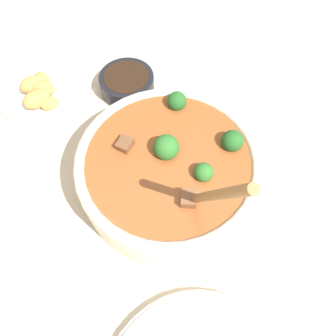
% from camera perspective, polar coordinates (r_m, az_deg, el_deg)
% --- Properties ---
extents(ground_plane, '(4.00, 4.00, 0.00)m').
position_cam_1_polar(ground_plane, '(0.55, -0.00, -2.79)').
color(ground_plane, '#C6B293').
extents(stew_bowl, '(0.28, 0.29, 0.25)m').
position_cam_1_polar(stew_bowl, '(0.51, 0.07, -0.27)').
color(stew_bowl, beige).
rests_on(stew_bowl, ground_plane).
extents(condiment_bowl, '(0.10, 0.10, 0.04)m').
position_cam_1_polar(condiment_bowl, '(0.66, -7.14, 14.51)').
color(condiment_bowl, black).
rests_on(condiment_bowl, ground_plane).
extents(food_plate, '(0.18, 0.18, 0.04)m').
position_cam_1_polar(food_plate, '(0.70, -20.94, 12.58)').
color(food_plate, white).
rests_on(food_plate, ground_plane).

